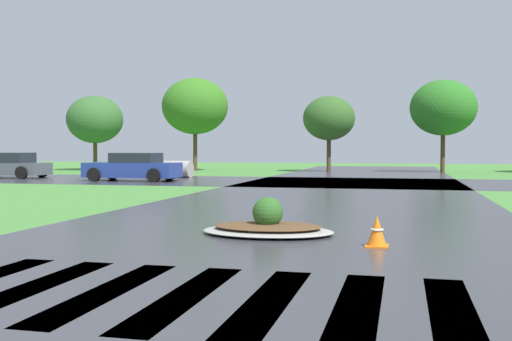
# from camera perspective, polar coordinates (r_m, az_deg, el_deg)

# --- Properties ---
(asphalt_roadway) EXTENTS (9.59, 80.00, 0.01)m
(asphalt_roadway) POSITION_cam_1_polar(r_m,az_deg,el_deg) (12.67, 3.43, -4.96)
(asphalt_roadway) COLOR #35353A
(asphalt_roadway) RESTS_ON ground
(asphalt_cross_road) EXTENTS (90.00, 8.63, 0.01)m
(asphalt_cross_road) POSITION_cam_1_polar(r_m,az_deg,el_deg) (27.77, 9.01, -1.12)
(asphalt_cross_road) COLOR #35353A
(asphalt_cross_road) RESTS_ON ground
(crosswalk_stripes) EXTENTS (5.85, 2.97, 0.01)m
(crosswalk_stripes) POSITION_cam_1_polar(r_m,az_deg,el_deg) (6.59, -6.63, -11.61)
(crosswalk_stripes) COLOR white
(crosswalk_stripes) RESTS_ON ground
(median_island) EXTENTS (2.40, 1.67, 0.68)m
(median_island) POSITION_cam_1_polar(r_m,az_deg,el_deg) (11.04, 1.11, -5.24)
(median_island) COLOR #9E9B93
(median_island) RESTS_ON ground
(car_silver_hatch) EXTENTS (4.49, 2.07, 1.33)m
(car_silver_hatch) POSITION_cam_1_polar(r_m,az_deg,el_deg) (29.41, -11.49, 0.27)
(car_silver_hatch) COLOR navy
(car_silver_hatch) RESTS_ON ground
(car_white_sedan) EXTENTS (4.20, 2.13, 1.32)m
(car_white_sedan) POSITION_cam_1_polar(r_m,az_deg,el_deg) (34.24, -22.21, 0.38)
(car_white_sedan) COLOR #4C545B
(car_white_sedan) RESTS_ON ground
(drainage_pipe_stack) EXTENTS (2.53, 1.10, 0.88)m
(drainage_pipe_stack) POSITION_cam_1_polar(r_m,az_deg,el_deg) (32.54, -8.13, 0.14)
(drainage_pipe_stack) COLOR #9E9B93
(drainage_pipe_stack) RESTS_ON ground
(traffic_cone) EXTENTS (0.36, 0.36, 0.50)m
(traffic_cone) POSITION_cam_1_polar(r_m,az_deg,el_deg) (9.84, 11.30, -5.70)
(traffic_cone) COLOR orange
(traffic_cone) RESTS_ON ground
(background_treeline) EXTENTS (42.13, 6.26, 6.42)m
(background_treeline) POSITION_cam_1_polar(r_m,az_deg,el_deg) (39.80, 13.69, 5.69)
(background_treeline) COLOR #4C3823
(background_treeline) RESTS_ON ground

